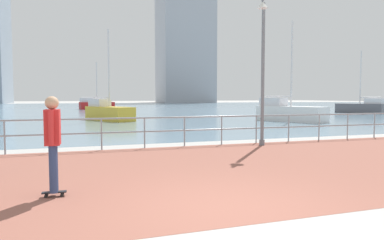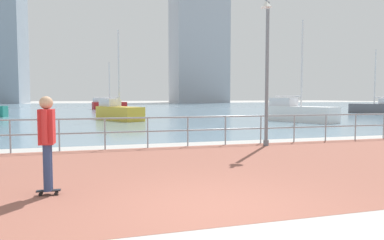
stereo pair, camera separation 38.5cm
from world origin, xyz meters
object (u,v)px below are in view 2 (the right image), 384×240
sailboat_white (108,105)px  sailboat_ivory (118,112)px  lamppost (267,57)px  skateboarder (47,136)px  sailboat_red (299,112)px  sailboat_blue (376,107)px

sailboat_white → sailboat_ivory: size_ratio=1.00×
lamppost → skateboarder: lamppost is taller
sailboat_red → skateboarder: bearing=-134.4°
skateboarder → sailboat_red: 20.95m
sailboat_white → sailboat_ivory: bearing=-90.9°
sailboat_red → sailboat_blue: 16.71m
sailboat_white → sailboat_ivory: (-0.39, -24.39, 0.00)m
sailboat_red → lamppost: bearing=-127.6°
lamppost → sailboat_ivory: size_ratio=0.85×
sailboat_white → sailboat_ivory: 24.39m
lamppost → sailboat_white: sailboat_white is taller
sailboat_ivory → sailboat_blue: bearing=7.1°
sailboat_red → sailboat_blue: size_ratio=1.05×
sailboat_red → sailboat_blue: bearing=29.8°
skateboarder → sailboat_ivory: (2.62, 19.98, -0.41)m
skateboarder → sailboat_white: size_ratio=0.26×
skateboarder → sailboat_white: sailboat_white is taller
sailboat_ivory → sailboat_blue: size_ratio=1.00×
skateboarder → sailboat_blue: sailboat_blue is taller
sailboat_white → sailboat_blue: sailboat_blue is taller
sailboat_white → sailboat_blue: bearing=-38.9°
sailboat_red → sailboat_white: bearing=111.6°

